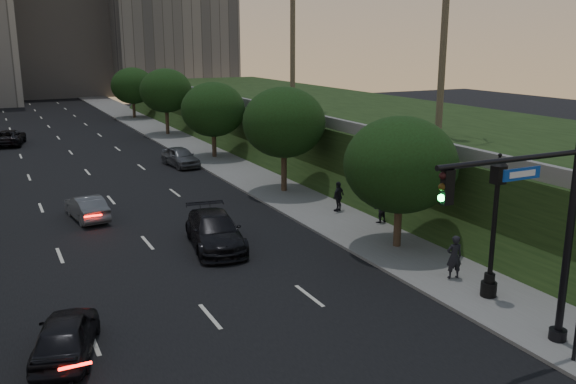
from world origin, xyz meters
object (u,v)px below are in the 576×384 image
sedan_near_left (66,335)px  sedan_far_left (9,137)px  sedan_mid_left (87,207)px  sedan_far_right (180,157)px  sedan_near_right (215,231)px  street_lamp (493,233)px  pedestrian_b (380,208)px  pedestrian_c (338,196)px  traffic_signal_mast (544,241)px  pedestrian_a (454,257)px

sedan_near_left → sedan_far_left: size_ratio=0.81×
sedan_mid_left → sedan_far_right: (8.76, 11.59, 0.08)m
sedan_mid_left → sedan_near_right: sedan_near_right is taller
sedan_near_right → street_lamp: bearing=-46.2°
sedan_far_right → sedan_near_right: bearing=-108.5°
sedan_mid_left → street_lamp: bearing=116.9°
street_lamp → sedan_mid_left: size_ratio=1.37×
pedestrian_b → sedan_far_right: bearing=-83.2°
sedan_far_right → pedestrian_c: size_ratio=2.59×
pedestrian_c → sedan_far_right: bearing=-103.5°
traffic_signal_mast → sedan_far_left: 51.14m
pedestrian_c → pedestrian_a: bearing=57.5°
sedan_near_right → sedan_far_left: bearing=110.4°
pedestrian_a → sedan_mid_left: bearing=-38.5°
street_lamp → sedan_mid_left: (-11.83, 17.72, -1.96)m
pedestrian_b → sedan_mid_left: bearing=-37.6°
traffic_signal_mast → pedestrian_b: bearing=75.5°
street_lamp → sedan_far_right: size_ratio=1.27×
sedan_far_left → pedestrian_a: 46.18m
street_lamp → sedan_mid_left: 21.40m
pedestrian_b → pedestrian_a: bearing=69.7°
sedan_far_left → pedestrian_a: pedestrian_a is taller
sedan_far_left → sedan_near_right: 36.32m
sedan_near_left → sedan_far_right: (11.71, 26.67, 0.04)m
sedan_near_right → pedestrian_b: (8.98, -0.52, 0.11)m
street_lamp → sedan_near_left: street_lamp is taller
traffic_signal_mast → sedan_near_right: bearing=111.9°
pedestrian_c → street_lamp: bearing=58.2°
sedan_near_right → sedan_far_right: bearing=86.8°
street_lamp → sedan_near_right: (-7.16, 10.25, -1.83)m
street_lamp → pedestrian_a: street_lamp is taller
street_lamp → sedan_far_right: (-3.07, 29.31, -1.88)m
sedan_far_left → sedan_far_right: size_ratio=1.18×
pedestrian_a → pedestrian_c: 10.64m
street_lamp → pedestrian_b: street_lamp is taller
street_lamp → sedan_near_right: street_lamp is taller
pedestrian_b → pedestrian_c: bearing=-81.2°
sedan_near_left → pedestrian_a: (14.81, -0.66, 0.34)m
sedan_near_left → sedan_near_right: bearing=-119.0°
pedestrian_a → pedestrian_b: (1.80, 7.75, -0.13)m
sedan_far_left → sedan_far_right: (11.33, -16.53, 0.03)m
sedan_near_left → sedan_far_left: sedan_far_left is taller
sedan_far_left → pedestrian_c: bearing=126.0°
sedan_mid_left → pedestrian_c: bearing=151.3°
pedestrian_a → pedestrian_b: size_ratio=1.18×
sedan_far_left → pedestrian_a: bearing=119.3°
sedan_near_left → sedan_near_right: sedan_near_right is taller
sedan_near_left → sedan_mid_left: 15.36m
sedan_far_right → pedestrian_a: size_ratio=2.45×
sedan_near_right → pedestrian_a: pedestrian_a is taller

